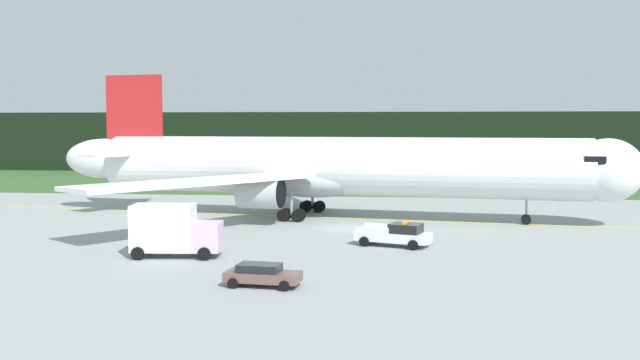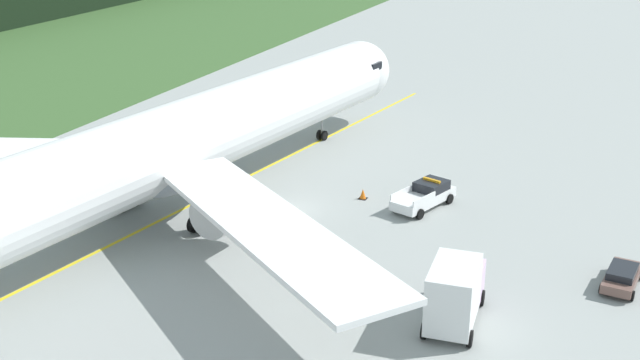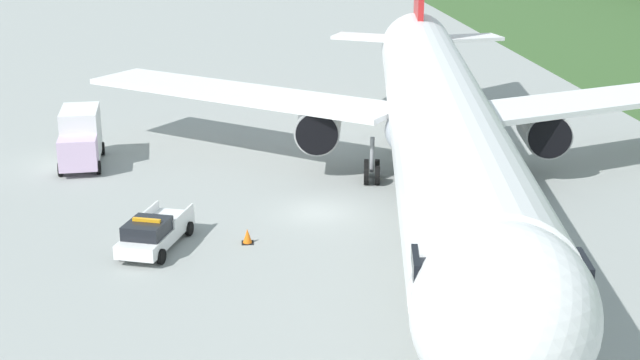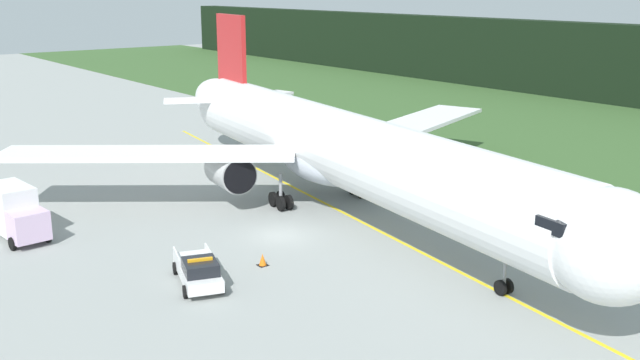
{
  "view_description": "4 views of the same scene",
  "coord_description": "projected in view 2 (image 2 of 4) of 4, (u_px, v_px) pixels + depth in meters",
  "views": [
    {
      "loc": [
        4.96,
        -61.77,
        9.16
      ],
      "look_at": [
        -3.02,
        6.98,
        3.74
      ],
      "focal_mm": 39.46,
      "sensor_mm": 36.0,
      "label": 1
    },
    {
      "loc": [
        -49.11,
        -23.47,
        22.76
      ],
      "look_at": [
        1.59,
        -1.75,
        2.07
      ],
      "focal_mm": 45.46,
      "sensor_mm": 36.0,
      "label": 2
    },
    {
      "loc": [
        46.22,
        -4.35,
        17.14
      ],
      "look_at": [
        2.59,
        -0.18,
        2.78
      ],
      "focal_mm": 48.65,
      "sensor_mm": 36.0,
      "label": 3
    },
    {
      "loc": [
        41.63,
        -28.01,
        17.24
      ],
      "look_at": [
        3.97,
        0.67,
        4.79
      ],
      "focal_mm": 41.72,
      "sensor_mm": 36.0,
      "label": 4
    }
  ],
  "objects": [
    {
      "name": "airliner",
      "position": [
        186.0,
        141.0,
        58.05
      ],
      "size": [
        58.52,
        47.76,
        14.44
      ],
      "color": "white",
      "rests_on": "ground"
    },
    {
      "name": "ground",
      "position": [
        289.0,
        210.0,
        58.91
      ],
      "size": [
        320.0,
        320.0,
        0.0
      ],
      "primitive_type": "plane",
      "color": "#929693"
    },
    {
      "name": "staff_car",
      "position": [
        622.0,
        276.0,
        47.71
      ],
      "size": [
        4.43,
        2.31,
        1.3
      ],
      "color": "brown",
      "rests_on": "ground"
    },
    {
      "name": "apron_cone",
      "position": [
        363.0,
        194.0,
        60.92
      ],
      "size": [
        0.62,
        0.62,
        0.78
      ],
      "color": "black",
      "rests_on": "ground"
    },
    {
      "name": "taxiway_centerline_main",
      "position": [
        195.0,
        203.0,
        60.22
      ],
      "size": [
        75.74,
        11.44,
        0.01
      ],
      "primitive_type": "cube",
      "rotation": [
        0.0,
        0.0,
        -0.15
      ],
      "color": "yellow",
      "rests_on": "ground"
    },
    {
      "name": "catering_truck",
      "position": [
        455.0,
        291.0,
        43.47
      ],
      "size": [
        6.31,
        3.11,
        3.84
      ],
      "color": "silver",
      "rests_on": "ground"
    },
    {
      "name": "ops_pickup_truck",
      "position": [
        425.0,
        195.0,
        59.28
      ],
      "size": [
        6.0,
        3.72,
        1.94
      ],
      "color": "white",
      "rests_on": "ground"
    }
  ]
}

